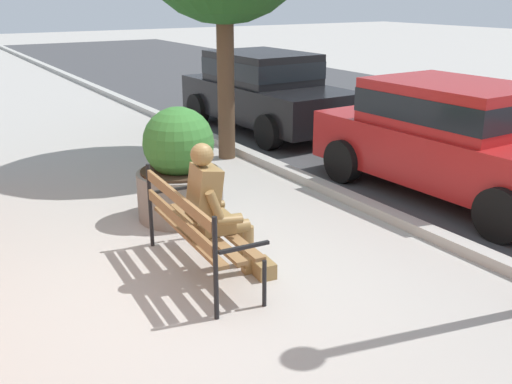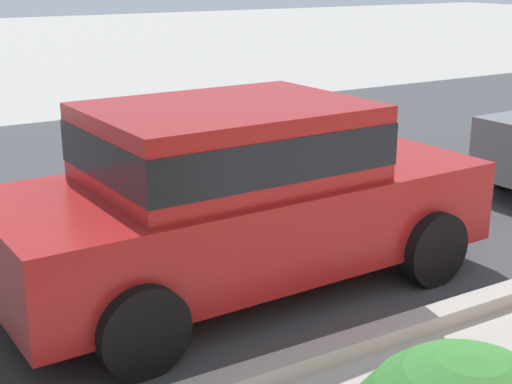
# 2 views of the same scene
# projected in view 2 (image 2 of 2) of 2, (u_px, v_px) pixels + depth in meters

# --- Properties ---
(street_surface) EXTENTS (60.00, 9.00, 0.01)m
(street_surface) POSITION_uv_depth(u_px,v_px,m) (148.00, 184.00, 9.17)
(street_surface) COLOR #424244
(street_surface) RESTS_ON ground
(curb_stone) EXTENTS (60.00, 0.20, 0.12)m
(curb_stone) POSITION_uv_depth(u_px,v_px,m) (401.00, 328.00, 5.40)
(curb_stone) COLOR #B2AFA8
(curb_stone) RESTS_ON ground
(parked_car_red) EXTENTS (4.16, 2.04, 1.56)m
(parked_car_red) POSITION_uv_depth(u_px,v_px,m) (238.00, 191.00, 6.02)
(parked_car_red) COLOR #B21E1E
(parked_car_red) RESTS_ON ground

